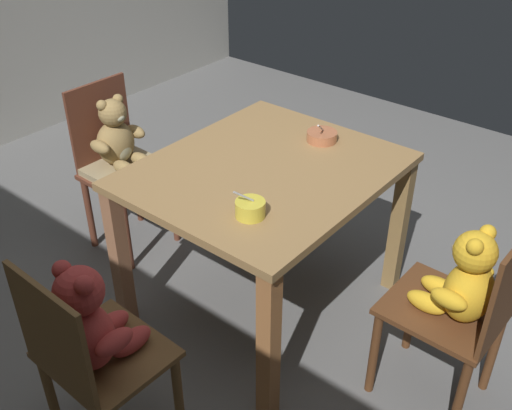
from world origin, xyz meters
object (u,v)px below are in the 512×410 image
teddy_chair_near_front (463,293)px  porridge_bowl_terracotta_near_right (322,136)px  teddy_chair_near_left (90,335)px  porridge_bowl_yellow_near_left (250,208)px  dining_table (265,191)px  teddy_chair_far_center (119,152)px

teddy_chair_near_front → porridge_bowl_terracotta_near_right: 0.97m
teddy_chair_near_left → porridge_bowl_terracotta_near_right: porridge_bowl_terracotta_near_right is taller
teddy_chair_near_front → porridge_bowl_terracotta_near_right: size_ratio=5.91×
porridge_bowl_terracotta_near_right → porridge_bowl_yellow_near_left: (-0.69, -0.14, 0.01)m
dining_table → porridge_bowl_terracotta_near_right: size_ratio=7.49×
dining_table → teddy_chair_near_left: size_ratio=1.28×
dining_table → teddy_chair_near_front: teddy_chair_near_front is taller
dining_table → porridge_bowl_yellow_near_left: (-0.32, -0.19, 0.15)m
dining_table → teddy_chair_near_front: bearing=-89.5°
teddy_chair_near_front → teddy_chair_far_center: size_ratio=0.96×
teddy_chair_far_center → teddy_chair_near_left: bearing=-43.2°
dining_table → teddy_chair_near_left: 0.99m
teddy_chair_near_left → porridge_bowl_yellow_near_left: 0.71m
teddy_chair_far_center → dining_table: bearing=5.3°
porridge_bowl_terracotta_near_right → porridge_bowl_yellow_near_left: porridge_bowl_yellow_near_left is taller
porridge_bowl_terracotta_near_right → teddy_chair_near_left: bearing=-179.9°
dining_table → porridge_bowl_terracotta_near_right: 0.39m
dining_table → teddy_chair_near_front: (0.01, -0.92, -0.08)m
porridge_bowl_yellow_near_left → dining_table: bearing=30.0°
teddy_chair_far_center → porridge_bowl_terracotta_near_right: (0.43, -0.95, 0.22)m
teddy_chair_near_front → porridge_bowl_yellow_near_left: (-0.33, 0.73, 0.23)m
teddy_chair_near_left → porridge_bowl_yellow_near_left: (0.66, -0.14, 0.22)m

